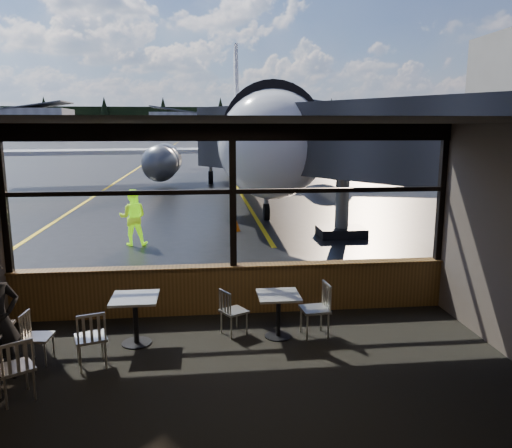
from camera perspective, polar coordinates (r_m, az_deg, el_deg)
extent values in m
plane|color=black|center=(128.95, -6.06, 9.39)|extent=(520.00, 520.00, 0.00)
cube|color=black|center=(6.85, -0.83, -19.01)|extent=(8.00, 6.00, 0.01)
cube|color=#38332D|center=(5.93, -0.93, 11.63)|extent=(8.00, 6.00, 0.04)
cube|color=#4F453F|center=(3.40, 4.12, -18.68)|extent=(8.00, 0.04, 3.50)
cube|color=brown|center=(9.41, -2.58, -7.52)|extent=(8.00, 0.28, 0.90)
cube|color=black|center=(8.92, -2.74, 10.43)|extent=(8.00, 0.18, 0.30)
cube|color=black|center=(9.61, -26.91, 2.42)|extent=(0.12, 0.12, 2.60)
cube|color=black|center=(9.01, -2.67, 3.10)|extent=(0.12, 0.12, 2.60)
cube|color=black|center=(10.05, 20.45, 3.24)|extent=(0.12, 0.12, 2.60)
cube|color=black|center=(8.99, -2.68, 3.73)|extent=(8.00, 0.10, 0.08)
imported|color=#BFF219|center=(15.14, -13.89, 0.75)|extent=(0.81, 0.64, 1.66)
cone|color=#FF4F08|center=(16.81, -2.34, -0.03)|extent=(0.33, 0.33, 0.45)
cylinder|color=silver|center=(193.16, -15.26, 10.47)|extent=(8.00, 8.00, 6.00)
cylinder|color=silver|center=(191.89, -12.26, 10.60)|extent=(8.00, 8.00, 6.00)
cylinder|color=silver|center=(191.14, -9.22, 10.70)|extent=(8.00, 8.00, 6.00)
cube|color=black|center=(218.92, -6.21, 11.58)|extent=(360.00, 3.00, 12.00)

